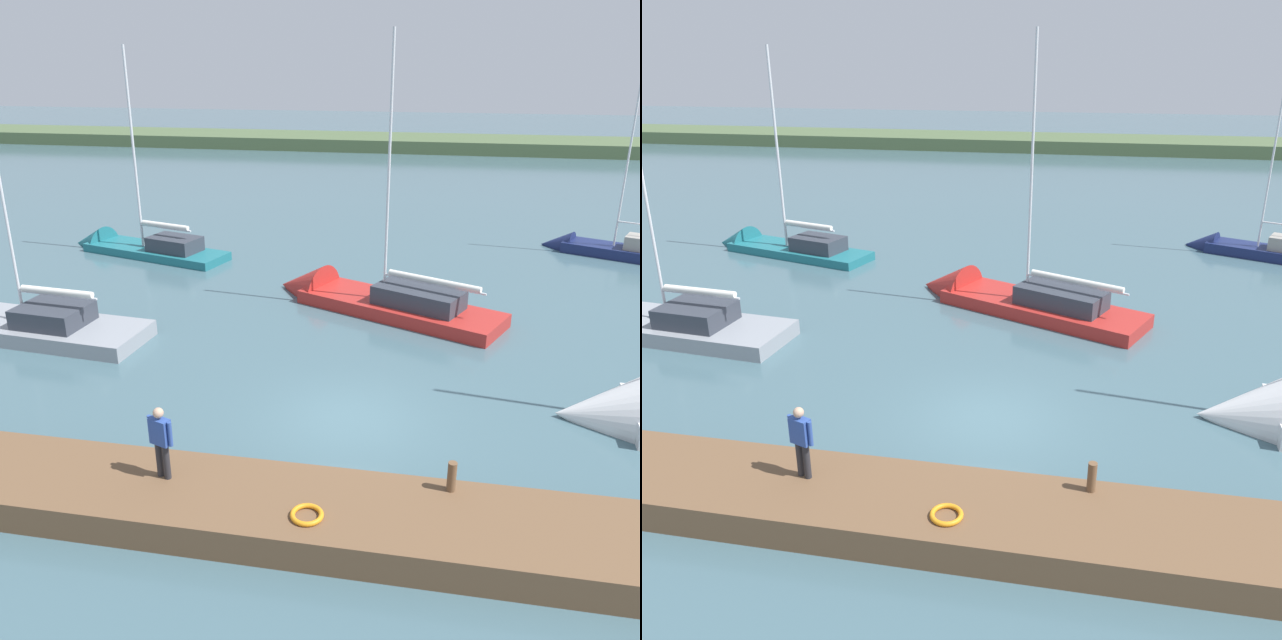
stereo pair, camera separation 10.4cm
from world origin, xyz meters
The scene contains 9 objects.
ground_plane centered at (0.00, 0.00, 0.00)m, with size 200.00×200.00×0.00m, color #42606B.
far_shoreline centered at (0.00, -54.30, 0.00)m, with size 180.00×8.00×2.40m, color #4C603D.
dock_pier centered at (0.00, 4.52, 0.35)m, with size 26.64×2.50×0.70m, color brown.
mooring_post_near centered at (-2.66, 3.64, 1.03)m, with size 0.19×0.19×0.66m, color brown.
life_ring_buoy centered at (0.07, 5.02, 0.75)m, with size 0.66×0.66×0.10m, color orange.
sailboat_far_left centered at (12.61, -13.90, 0.11)m, with size 8.97×4.43×10.43m.
sailboat_far_right centered at (0.75, -8.59, 0.22)m, with size 9.47×5.96×10.88m.
sailboat_near_dock centered at (-10.29, -17.49, 0.17)m, with size 7.54×4.54×9.68m.
person_on_dock centered at (3.29, 4.28, 1.65)m, with size 0.60×0.35×1.65m.
Camera 1 is at (-2.11, 15.29, 9.03)m, focal length 37.35 mm.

